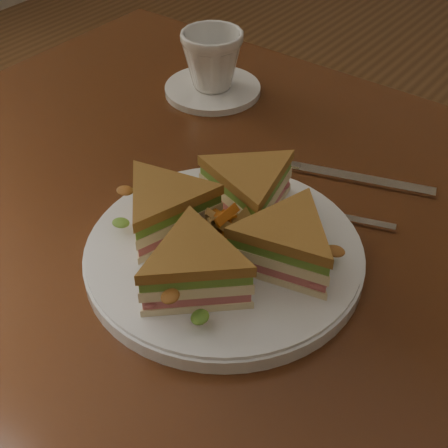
# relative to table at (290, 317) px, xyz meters

# --- Properties ---
(table) EXTENTS (1.20, 0.80, 0.75)m
(table) POSITION_rel_table_xyz_m (0.00, 0.00, 0.00)
(table) COLOR #381A0C
(table) RESTS_ON ground
(plate) EXTENTS (0.29, 0.29, 0.02)m
(plate) POSITION_rel_table_xyz_m (-0.06, -0.05, 0.11)
(plate) COLOR white
(plate) RESTS_ON table
(sandwich_wedges) EXTENTS (0.28, 0.28, 0.06)m
(sandwich_wedges) POSITION_rel_table_xyz_m (-0.06, -0.05, 0.14)
(sandwich_wedges) COLOR #FFEDBC
(sandwich_wedges) RESTS_ON plate
(crisps_mound) EXTENTS (0.09, 0.09, 0.05)m
(crisps_mound) POSITION_rel_table_xyz_m (-0.06, -0.05, 0.14)
(crisps_mound) COLOR orange
(crisps_mound) RESTS_ON plate
(spoon) EXTENTS (0.18, 0.07, 0.01)m
(spoon) POSITION_rel_table_xyz_m (-0.06, 0.06, 0.10)
(spoon) COLOR silver
(spoon) RESTS_ON table
(knife) EXTENTS (0.21, 0.08, 0.00)m
(knife) POSITION_rel_table_xyz_m (-0.03, 0.15, 0.10)
(knife) COLOR silver
(knife) RESTS_ON table
(saucer) EXTENTS (0.14, 0.14, 0.01)m
(saucer) POSITION_rel_table_xyz_m (-0.29, 0.23, 0.10)
(saucer) COLOR white
(saucer) RESTS_ON table
(coffee_cup) EXTENTS (0.09, 0.09, 0.08)m
(coffee_cup) POSITION_rel_table_xyz_m (-0.29, 0.23, 0.15)
(coffee_cup) COLOR white
(coffee_cup) RESTS_ON saucer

